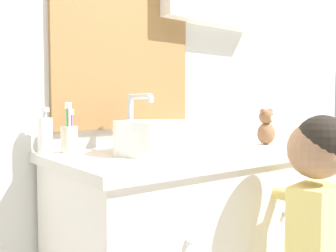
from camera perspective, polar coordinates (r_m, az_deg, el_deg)
name	(u,v)px	position (r m, az deg, el deg)	size (l,w,h in m)	color
wall_back	(147,37)	(1.74, -3.16, 13.46)	(3.20, 0.18, 2.50)	silver
vanity_counter	(189,250)	(1.56, 3.16, -18.41)	(1.04, 0.59, 0.81)	silver
sink_basin	(156,136)	(1.35, -1.78, -1.57)	(0.31, 0.36, 0.22)	white
toothbrush_holder	(69,137)	(1.42, -14.82, -1.69)	(0.06, 0.06, 0.19)	beige
soap_dispenser	(45,135)	(1.40, -18.22, -1.30)	(0.05, 0.05, 0.17)	white
child_figure	(315,225)	(1.32, 21.49, -13.80)	(0.22, 0.47, 0.95)	slate
teddy_bear	(266,127)	(1.70, 14.75, -0.21)	(0.09, 0.07, 0.16)	brown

